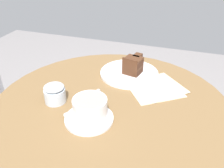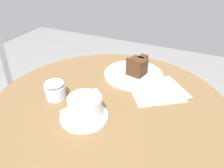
% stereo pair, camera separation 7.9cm
% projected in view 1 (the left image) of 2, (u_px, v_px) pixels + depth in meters
% --- Properties ---
extents(cafe_table, '(0.77, 0.77, 0.69)m').
position_uv_depth(cafe_table, '(111.00, 130.00, 0.82)').
color(cafe_table, brown).
rests_on(cafe_table, ground).
extents(saucer, '(0.14, 0.14, 0.01)m').
position_uv_depth(saucer, '(89.00, 119.00, 0.69)').
color(saucer, white).
rests_on(saucer, cafe_table).
extents(coffee_cup, '(0.13, 0.10, 0.06)m').
position_uv_depth(coffee_cup, '(90.00, 108.00, 0.68)').
color(coffee_cup, white).
rests_on(coffee_cup, saucer).
extents(teaspoon, '(0.07, 0.08, 0.00)m').
position_uv_depth(teaspoon, '(71.00, 119.00, 0.68)').
color(teaspoon, silver).
rests_on(teaspoon, saucer).
extents(cake_plate, '(0.23, 0.23, 0.01)m').
position_uv_depth(cake_plate, '(129.00, 73.00, 0.93)').
color(cake_plate, white).
rests_on(cake_plate, cafe_table).
extents(cake_slice, '(0.09, 0.07, 0.07)m').
position_uv_depth(cake_slice, '(133.00, 65.00, 0.91)').
color(cake_slice, '#422619').
rests_on(cake_slice, cake_plate).
extents(fork, '(0.03, 0.13, 0.00)m').
position_uv_depth(fork, '(118.00, 77.00, 0.88)').
color(fork, silver).
rests_on(fork, cake_plate).
extents(napkin, '(0.24, 0.24, 0.00)m').
position_uv_depth(napkin, '(156.00, 87.00, 0.85)').
color(napkin, beige).
rests_on(napkin, cafe_table).
extents(sugar_pot, '(0.07, 0.07, 0.06)m').
position_uv_depth(sugar_pot, '(55.00, 93.00, 0.76)').
color(sugar_pot, silver).
rests_on(sugar_pot, cafe_table).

